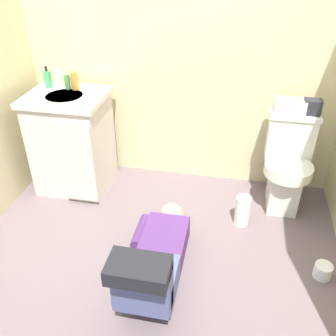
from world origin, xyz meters
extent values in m
cube|color=#6B5C60|center=(0.00, 0.00, -0.02)|extent=(3.00, 3.00, 0.04)
cube|color=beige|center=(0.00, 1.04, 1.20)|extent=(2.66, 0.08, 2.40)
cube|color=silver|center=(0.87, 0.69, 0.19)|extent=(0.22, 0.30, 0.38)
cylinder|color=silver|center=(0.87, 0.63, 0.38)|extent=(0.35, 0.35, 0.08)
cube|color=silver|center=(0.87, 0.82, 0.55)|extent=(0.34, 0.17, 0.34)
cube|color=silver|center=(0.87, 0.82, 0.73)|extent=(0.36, 0.19, 0.03)
cube|color=beige|center=(-0.84, 0.66, 0.39)|extent=(0.56, 0.48, 0.78)
cube|color=silver|center=(-0.84, 0.66, 0.80)|extent=(0.60, 0.52, 0.04)
cylinder|color=silver|center=(-0.84, 0.64, 0.79)|extent=(0.28, 0.28, 0.05)
cube|color=beige|center=(-0.69, 0.41, 0.37)|extent=(0.26, 0.03, 0.66)
cylinder|color=silver|center=(-0.84, 0.80, 0.87)|extent=(0.02, 0.02, 0.10)
cube|color=#512D6B|center=(0.06, -0.05, 0.09)|extent=(0.29, 0.52, 0.17)
sphere|color=tan|center=(0.06, 0.28, 0.10)|extent=(0.19, 0.19, 0.19)
cube|color=#515883|center=(0.06, -0.41, 0.18)|extent=(0.31, 0.28, 0.20)
cube|color=#515883|center=(0.06, -0.55, 0.30)|extent=(0.31, 0.12, 0.32)
cube|color=black|center=(0.06, -0.60, 0.47)|extent=(0.31, 0.19, 0.09)
cylinder|color=#512D6B|center=(-0.13, 0.11, 0.06)|extent=(0.08, 0.30, 0.08)
cube|color=silver|center=(0.83, 0.82, 0.80)|extent=(0.22, 0.11, 0.10)
cube|color=#26262D|center=(0.98, 0.82, 0.81)|extent=(0.12, 0.09, 0.11)
cylinder|color=#3CA35E|center=(-1.03, 0.78, 0.89)|extent=(0.06, 0.06, 0.13)
cylinder|color=black|center=(-1.03, 0.78, 0.97)|extent=(0.02, 0.02, 0.04)
cylinder|color=silver|center=(-0.94, 0.81, 0.89)|extent=(0.05, 0.05, 0.14)
cylinder|color=#53964C|center=(-0.86, 0.78, 0.88)|extent=(0.04, 0.04, 0.12)
cylinder|color=gold|center=(-0.80, 0.78, 0.89)|extent=(0.06, 0.06, 0.14)
cylinder|color=white|center=(0.57, 0.41, 0.12)|extent=(0.11, 0.11, 0.24)
cylinder|color=white|center=(1.09, -0.01, 0.05)|extent=(0.11, 0.11, 0.10)
camera|label=1|loc=(0.45, -1.78, 1.86)|focal=39.49mm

